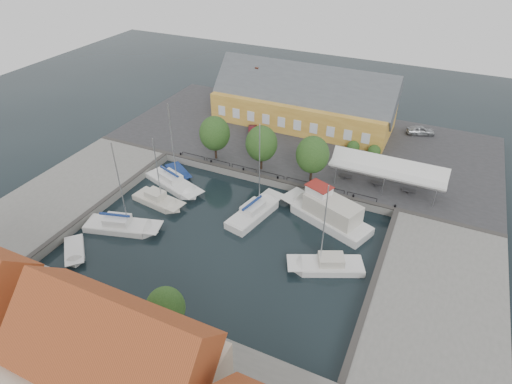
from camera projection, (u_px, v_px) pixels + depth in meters
ground at (234, 230)px, 48.78m from camera, size 140.00×140.00×0.00m
north_quay at (302, 141)px, 65.76m from camera, size 56.00×26.00×1.00m
west_quay at (74, 190)px, 54.67m from camera, size 12.00×24.00×1.00m
east_quay at (436, 302)px, 39.33m from camera, size 12.00×24.00×1.00m
south_bank at (108, 382)px, 32.75m from camera, size 56.00×14.00×1.00m
quay_edge_fittings at (252, 200)px, 51.74m from camera, size 56.00×24.72×0.40m
warehouse at (300, 102)px, 68.47m from camera, size 28.56×14.00×9.55m
tent_canopy at (388, 169)px, 52.71m from camera, size 14.00×4.00×2.83m
quay_trees at (261, 144)px, 55.74m from camera, size 18.20×4.20×6.30m
car_silver at (421, 130)px, 66.12m from camera, size 4.57×3.08×1.44m
car_red at (253, 131)px, 66.03m from camera, size 2.86×4.01×1.26m
center_sailboat at (255, 213)px, 50.77m from camera, size 4.39×9.13×12.18m
trawler at (328, 214)px, 49.52m from camera, size 11.98×7.39×5.00m
east_boat_b at (327, 267)px, 43.47m from camera, size 8.06×5.53×10.72m
west_boat_a at (173, 184)px, 56.20m from camera, size 9.64×5.53×12.34m
west_boat_b at (158, 201)px, 52.94m from camera, size 7.24×3.36×9.77m
west_boat_d at (122, 227)px, 48.75m from camera, size 9.14×4.93×11.79m
launch_sw at (75, 252)px, 45.55m from camera, size 4.90×4.83×0.98m
launch_nw at (178, 173)px, 58.85m from camera, size 5.30×4.46×0.88m
townhouses at (91, 375)px, 27.40m from camera, size 36.30×8.50×12.00m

